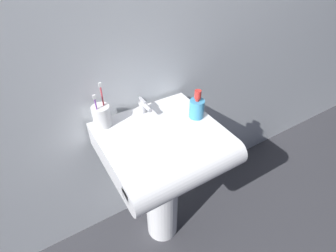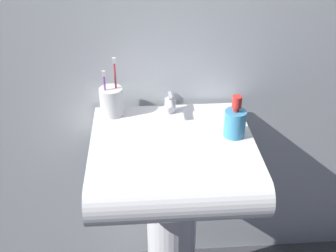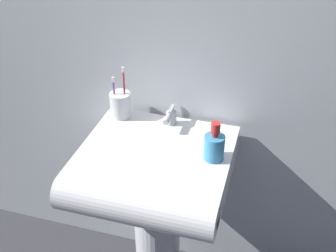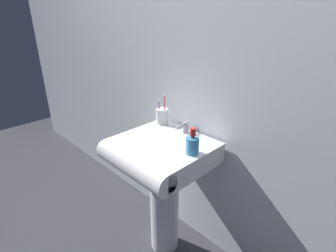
{
  "view_description": "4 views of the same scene",
  "coord_description": "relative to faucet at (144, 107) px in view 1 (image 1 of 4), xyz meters",
  "views": [
    {
      "loc": [
        -0.45,
        -0.81,
        1.58
      ],
      "look_at": [
        0.04,
        -0.01,
        0.84
      ],
      "focal_mm": 28.0,
      "sensor_mm": 36.0,
      "label": 1
    },
    {
      "loc": [
        -0.1,
        -1.16,
        1.59
      ],
      "look_at": [
        -0.01,
        0.0,
        0.86
      ],
      "focal_mm": 45.0,
      "sensor_mm": 36.0,
      "label": 2
    },
    {
      "loc": [
        0.38,
        -1.16,
        1.72
      ],
      "look_at": [
        0.04,
        0.03,
        0.91
      ],
      "focal_mm": 45.0,
      "sensor_mm": 36.0,
      "label": 3
    },
    {
      "loc": [
        0.99,
        -0.95,
        1.51
      ],
      "look_at": [
        0.0,
        0.03,
        0.91
      ],
      "focal_mm": 28.0,
      "sensor_mm": 36.0,
      "label": 4
    }
  ],
  "objects": [
    {
      "name": "sink_pedestal",
      "position": [
        -0.01,
        -0.17,
        -0.51
      ],
      "size": [
        0.19,
        0.19,
        0.69
      ],
      "primitive_type": "cylinder",
      "color": "white",
      "rests_on": "ground"
    },
    {
      "name": "soap_bottle",
      "position": [
        0.2,
        -0.16,
        0.02
      ],
      "size": [
        0.07,
        0.07,
        0.15
      ],
      "color": "#3F99CC",
      "rests_on": "sink_basin"
    },
    {
      "name": "sink_basin",
      "position": [
        -0.01,
        -0.22,
        -0.1
      ],
      "size": [
        0.54,
        0.53,
        0.13
      ],
      "color": "white",
      "rests_on": "sink_pedestal"
    },
    {
      "name": "ground_plane",
      "position": [
        -0.01,
        -0.17,
        -0.85
      ],
      "size": [
        6.0,
        6.0,
        0.0
      ],
      "primitive_type": "plane",
      "color": "#38383D",
      "rests_on": "ground"
    },
    {
      "name": "faucet",
      "position": [
        0.0,
        0.0,
        0.0
      ],
      "size": [
        0.04,
        0.11,
        0.07
      ],
      "color": "#B7B7BC",
      "rests_on": "sink_basin"
    },
    {
      "name": "wall_back",
      "position": [
        -0.01,
        0.11,
        0.35
      ],
      "size": [
        5.0,
        0.05,
        2.4
      ],
      "primitive_type": "cube",
      "color": "silver",
      "rests_on": "ground"
    },
    {
      "name": "toothbrush_cup",
      "position": [
        -0.21,
        0.01,
        0.02
      ],
      "size": [
        0.08,
        0.08,
        0.22
      ],
      "color": "white",
      "rests_on": "sink_basin"
    }
  ]
}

